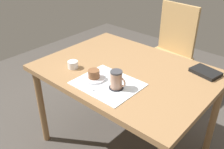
# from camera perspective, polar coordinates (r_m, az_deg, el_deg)

# --- Properties ---
(ground_plane) EXTENTS (4.40, 4.40, 0.02)m
(ground_plane) POSITION_cam_1_polar(r_m,az_deg,el_deg) (2.13, 2.71, -15.83)
(ground_plane) COLOR #47423D
(dining_table) EXTENTS (1.17, 0.87, 0.70)m
(dining_table) POSITION_cam_1_polar(r_m,az_deg,el_deg) (1.73, 3.21, -0.91)
(dining_table) COLOR #997047
(dining_table) RESTS_ON ground_plane
(wooden_chair) EXTENTS (0.46, 0.46, 0.95)m
(wooden_chair) POSITION_cam_1_polar(r_m,az_deg,el_deg) (2.46, 12.78, 5.32)
(wooden_chair) COLOR tan
(wooden_chair) RESTS_ON ground_plane
(placemat) EXTENTS (0.39, 0.32, 0.00)m
(placemat) POSITION_cam_1_polar(r_m,az_deg,el_deg) (1.53, -0.99, -2.12)
(placemat) COLOR white
(placemat) RESTS_ON dining_table
(pastry_plate) EXTENTS (0.14, 0.14, 0.01)m
(pastry_plate) POSITION_cam_1_polar(r_m,az_deg,el_deg) (1.58, -4.11, -0.87)
(pastry_plate) COLOR white
(pastry_plate) RESTS_ON placemat
(pastry) EXTENTS (0.07, 0.07, 0.05)m
(pastry) POSITION_cam_1_polar(r_m,az_deg,el_deg) (1.56, -4.15, 0.15)
(pastry) COLOR brown
(pastry) RESTS_ON pastry_plate
(coffee_coaster) EXTENTS (0.09, 0.09, 0.00)m
(coffee_coaster) POSITION_cam_1_polar(r_m,az_deg,el_deg) (1.49, 0.96, -2.98)
(coffee_coaster) COLOR #232328
(coffee_coaster) RESTS_ON placemat
(coffee_mug) EXTENTS (0.11, 0.07, 0.11)m
(coffee_mug) POSITION_cam_1_polar(r_m,az_deg,el_deg) (1.46, 1.07, -1.14)
(coffee_mug) COLOR tan
(coffee_mug) RESTS_ON coffee_coaster
(teaspoon) EXTENTS (0.13, 0.02, 0.01)m
(teaspoon) POSITION_cam_1_polar(r_m,az_deg,el_deg) (1.50, -6.03, -2.73)
(teaspoon) COLOR silver
(teaspoon) RESTS_ON placemat
(sugar_bowl) EXTENTS (0.07, 0.07, 0.05)m
(sugar_bowl) POSITION_cam_1_polar(r_m,az_deg,el_deg) (1.72, -8.94, 2.25)
(sugar_bowl) COLOR white
(sugar_bowl) RESTS_ON dining_table
(small_book) EXTENTS (0.20, 0.16, 0.02)m
(small_book) POSITION_cam_1_polar(r_m,az_deg,el_deg) (1.75, 20.59, 0.54)
(small_book) COLOR black
(small_book) RESTS_ON dining_table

